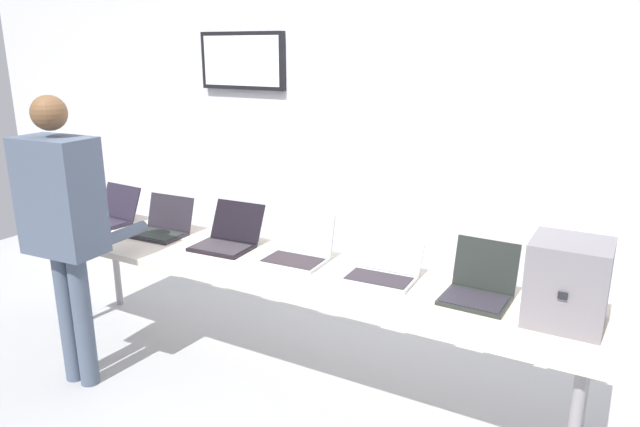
{
  "coord_description": "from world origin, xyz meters",
  "views": [
    {
      "loc": [
        1.76,
        -2.61,
        1.95
      ],
      "look_at": [
        0.19,
        0.18,
        1.03
      ],
      "focal_mm": 32.34,
      "sensor_mm": 36.0,
      "label": 1
    }
  ],
  "objects_px": {
    "laptop_station_4": "(384,269)",
    "laptop_station_3": "(299,250)",
    "workbench": "(277,271)",
    "laptop_station_2": "(228,237)",
    "laptop_station_1": "(162,226)",
    "laptop_station_0": "(109,215)",
    "laptop_station_5": "(479,286)",
    "equipment_box": "(568,282)",
    "person": "(64,217)"
  },
  "relations": [
    {
      "from": "workbench",
      "to": "equipment_box",
      "type": "relative_size",
      "value": 9.04
    },
    {
      "from": "person",
      "to": "laptop_station_4",
      "type": "bearing_deg",
      "value": 24.31
    },
    {
      "from": "person",
      "to": "laptop_station_1",
      "type": "bearing_deg",
      "value": 87.68
    },
    {
      "from": "workbench",
      "to": "laptop_station_2",
      "type": "relative_size",
      "value": 9.03
    },
    {
      "from": "laptop_station_4",
      "to": "laptop_station_5",
      "type": "relative_size",
      "value": 1.14
    },
    {
      "from": "laptop_station_0",
      "to": "laptop_station_5",
      "type": "xyz_separation_m",
      "value": [
        2.66,
        -0.0,
        0.0
      ]
    },
    {
      "from": "laptop_station_5",
      "to": "laptop_station_1",
      "type": "bearing_deg",
      "value": -179.58
    },
    {
      "from": "laptop_station_2",
      "to": "workbench",
      "type": "bearing_deg",
      "value": -13.92
    },
    {
      "from": "workbench",
      "to": "laptop_station_3",
      "type": "relative_size",
      "value": 9.64
    },
    {
      "from": "person",
      "to": "laptop_station_5",
      "type": "bearing_deg",
      "value": 18.52
    },
    {
      "from": "laptop_station_5",
      "to": "laptop_station_4",
      "type": "bearing_deg",
      "value": 178.29
    },
    {
      "from": "equipment_box",
      "to": "laptop_station_4",
      "type": "xyz_separation_m",
      "value": [
        -0.93,
        0.09,
        -0.15
      ]
    },
    {
      "from": "laptop_station_2",
      "to": "laptop_station_3",
      "type": "xyz_separation_m",
      "value": [
        0.52,
        0.01,
        0.0
      ]
    },
    {
      "from": "laptop_station_3",
      "to": "laptop_station_4",
      "type": "bearing_deg",
      "value": -0.53
    },
    {
      "from": "laptop_station_0",
      "to": "laptop_station_3",
      "type": "xyz_separation_m",
      "value": [
        1.59,
        0.02,
        0.0
      ]
    },
    {
      "from": "workbench",
      "to": "laptop_station_2",
      "type": "distance_m",
      "value": 0.47
    },
    {
      "from": "laptop_station_0",
      "to": "laptop_station_1",
      "type": "xyz_separation_m",
      "value": [
        0.53,
        -0.02,
        -0.0
      ]
    },
    {
      "from": "laptop_station_3",
      "to": "laptop_station_4",
      "type": "distance_m",
      "value": 0.55
    },
    {
      "from": "laptop_station_0",
      "to": "laptop_station_2",
      "type": "bearing_deg",
      "value": 0.37
    },
    {
      "from": "equipment_box",
      "to": "workbench",
      "type": "bearing_deg",
      "value": -178.85
    },
    {
      "from": "laptop_station_3",
      "to": "laptop_station_5",
      "type": "bearing_deg",
      "value": -1.1
    },
    {
      "from": "equipment_box",
      "to": "person",
      "type": "bearing_deg",
      "value": -165.76
    },
    {
      "from": "workbench",
      "to": "laptop_station_0",
      "type": "height_order",
      "value": "laptop_station_0"
    },
    {
      "from": "laptop_station_1",
      "to": "laptop_station_4",
      "type": "distance_m",
      "value": 1.61
    },
    {
      "from": "equipment_box",
      "to": "laptop_station_3",
      "type": "distance_m",
      "value": 1.49
    },
    {
      "from": "equipment_box",
      "to": "laptop_station_5",
      "type": "xyz_separation_m",
      "value": [
        -0.41,
        0.07,
        -0.13
      ]
    },
    {
      "from": "workbench",
      "to": "equipment_box",
      "type": "bearing_deg",
      "value": 1.15
    },
    {
      "from": "laptop_station_0",
      "to": "person",
      "type": "distance_m",
      "value": 0.91
    },
    {
      "from": "laptop_station_1",
      "to": "person",
      "type": "height_order",
      "value": "person"
    },
    {
      "from": "laptop_station_2",
      "to": "laptop_station_0",
      "type": "bearing_deg",
      "value": -179.63
    },
    {
      "from": "laptop_station_3",
      "to": "laptop_station_5",
      "type": "relative_size",
      "value": 1.1
    },
    {
      "from": "workbench",
      "to": "laptop_station_2",
      "type": "xyz_separation_m",
      "value": [
        -0.45,
        0.11,
        0.1
      ]
    },
    {
      "from": "equipment_box",
      "to": "laptop_station_4",
      "type": "relative_size",
      "value": 1.03
    },
    {
      "from": "laptop_station_0",
      "to": "equipment_box",
      "type": "bearing_deg",
      "value": -1.35
    },
    {
      "from": "laptop_station_0",
      "to": "laptop_station_5",
      "type": "distance_m",
      "value": 2.66
    },
    {
      "from": "laptop_station_1",
      "to": "laptop_station_3",
      "type": "relative_size",
      "value": 1.03
    },
    {
      "from": "laptop_station_0",
      "to": "laptop_station_3",
      "type": "distance_m",
      "value": 1.59
    },
    {
      "from": "laptop_station_1",
      "to": "laptop_station_3",
      "type": "height_order",
      "value": "laptop_station_3"
    },
    {
      "from": "workbench",
      "to": "laptop_station_4",
      "type": "distance_m",
      "value": 0.64
    },
    {
      "from": "workbench",
      "to": "laptop_station_3",
      "type": "xyz_separation_m",
      "value": [
        0.07,
        0.12,
        0.1
      ]
    },
    {
      "from": "laptop_station_0",
      "to": "laptop_station_5",
      "type": "relative_size",
      "value": 1.15
    },
    {
      "from": "laptop_station_1",
      "to": "laptop_station_2",
      "type": "distance_m",
      "value": 0.54
    },
    {
      "from": "workbench",
      "to": "laptop_station_1",
      "type": "xyz_separation_m",
      "value": [
        -0.99,
        0.09,
        0.1
      ]
    },
    {
      "from": "laptop_station_4",
      "to": "laptop_station_3",
      "type": "bearing_deg",
      "value": 179.47
    },
    {
      "from": "laptop_station_1",
      "to": "laptop_station_4",
      "type": "height_order",
      "value": "laptop_station_1"
    },
    {
      "from": "laptop_station_1",
      "to": "laptop_station_5",
      "type": "xyz_separation_m",
      "value": [
        2.13,
        0.02,
        0.01
      ]
    },
    {
      "from": "laptop_station_1",
      "to": "laptop_station_5",
      "type": "relative_size",
      "value": 1.13
    },
    {
      "from": "laptop_station_5",
      "to": "equipment_box",
      "type": "bearing_deg",
      "value": -9.97
    },
    {
      "from": "laptop_station_2",
      "to": "person",
      "type": "bearing_deg",
      "value": -127.98
    },
    {
      "from": "workbench",
      "to": "laptop_station_4",
      "type": "height_order",
      "value": "laptop_station_4"
    }
  ]
}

